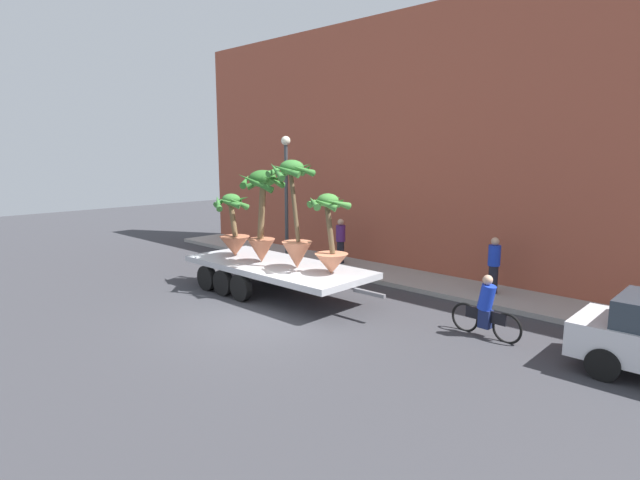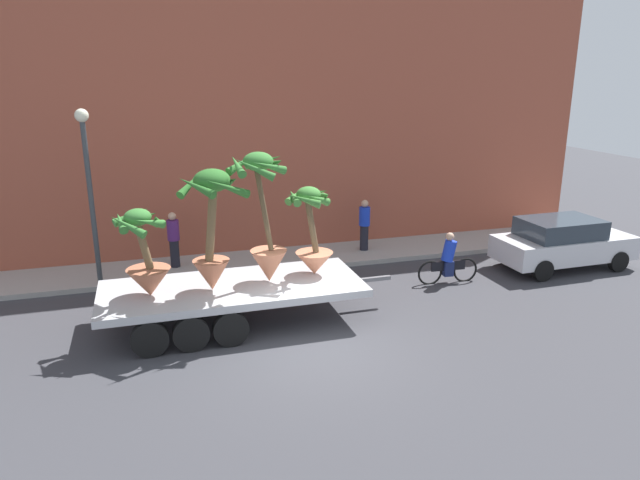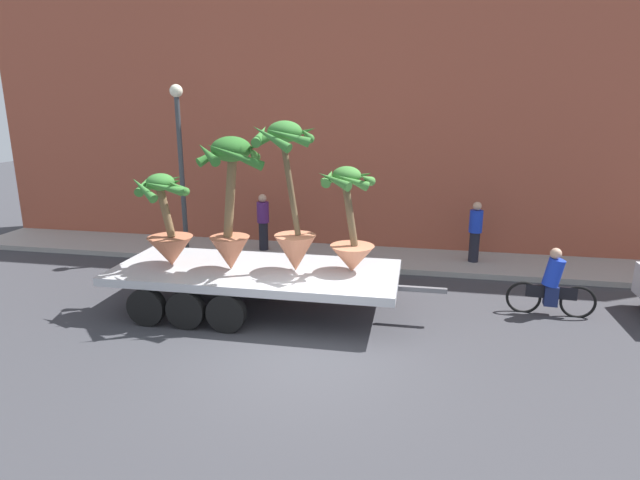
# 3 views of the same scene
# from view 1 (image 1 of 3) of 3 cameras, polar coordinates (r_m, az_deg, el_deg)

# --- Properties ---
(ground_plane) EXTENTS (60.00, 60.00, 0.00)m
(ground_plane) POSITION_cam_1_polar(r_m,az_deg,el_deg) (13.67, -6.41, -8.82)
(ground_plane) COLOR #38383D
(sidewalk) EXTENTS (24.00, 2.20, 0.15)m
(sidewalk) POSITION_cam_1_polar(r_m,az_deg,el_deg) (18.01, 8.67, -4.07)
(sidewalk) COLOR #A39E99
(sidewalk) RESTS_ON ground
(building_facade) EXTENTS (24.00, 1.20, 9.26)m
(building_facade) POSITION_cam_1_polar(r_m,az_deg,el_deg) (18.92, 12.04, 10.41)
(building_facade) COLOR #9E4C38
(building_facade) RESTS_ON ground
(flatbed_trailer) EXTENTS (7.22, 2.62, 0.98)m
(flatbed_trailer) POSITION_cam_1_polar(r_m,az_deg,el_deg) (15.93, -5.48, -3.22)
(flatbed_trailer) COLOR #B7BABF
(flatbed_trailer) RESTS_ON ground
(potted_palm_rear) EXTENTS (1.25, 1.29, 2.05)m
(potted_palm_rear) POSITION_cam_1_polar(r_m,az_deg,el_deg) (16.95, -9.65, 1.03)
(potted_palm_rear) COLOR #B26647
(potted_palm_rear) RESTS_ON flatbed_trailer
(potted_palm_middle) EXTENTS (1.64, 1.67, 2.85)m
(potted_palm_middle) POSITION_cam_1_polar(r_m,az_deg,el_deg) (15.67, -6.53, 2.85)
(potted_palm_middle) COLOR #B26647
(potted_palm_middle) RESTS_ON flatbed_trailer
(potted_palm_front) EXTENTS (1.41, 1.48, 3.16)m
(potted_palm_front) POSITION_cam_1_polar(r_m,az_deg,el_deg) (14.87, -2.86, 2.33)
(potted_palm_front) COLOR #C17251
(potted_palm_front) RESTS_ON flatbed_trailer
(potted_palm_extra) EXTENTS (1.24, 1.26, 2.25)m
(potted_palm_extra) POSITION_cam_1_polar(r_m,az_deg,el_deg) (14.22, 1.12, 0.04)
(potted_palm_extra) COLOR #C17251
(potted_palm_extra) RESTS_ON flatbed_trailer
(cyclist) EXTENTS (1.84, 0.37, 1.54)m
(cyclist) POSITION_cam_1_polar(r_m,az_deg,el_deg) (12.81, 18.09, -7.41)
(cyclist) COLOR black
(cyclist) RESTS_ON ground
(pedestrian_near_gate) EXTENTS (0.36, 0.36, 1.71)m
(pedestrian_near_gate) POSITION_cam_1_polar(r_m,az_deg,el_deg) (16.13, 18.88, -2.58)
(pedestrian_near_gate) COLOR black
(pedestrian_near_gate) RESTS_ON sidewalk
(pedestrian_far_left) EXTENTS (0.36, 0.36, 1.71)m
(pedestrian_far_left) POSITION_cam_1_polar(r_m,az_deg,el_deg) (19.48, 2.32, -0.01)
(pedestrian_far_left) COLOR black
(pedestrian_far_left) RESTS_ON sidewalk
(street_lamp) EXTENTS (0.36, 0.36, 4.83)m
(street_lamp) POSITION_cam_1_polar(r_m,az_deg,el_deg) (20.11, -3.81, 6.56)
(street_lamp) COLOR #383D42
(street_lamp) RESTS_ON sidewalk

